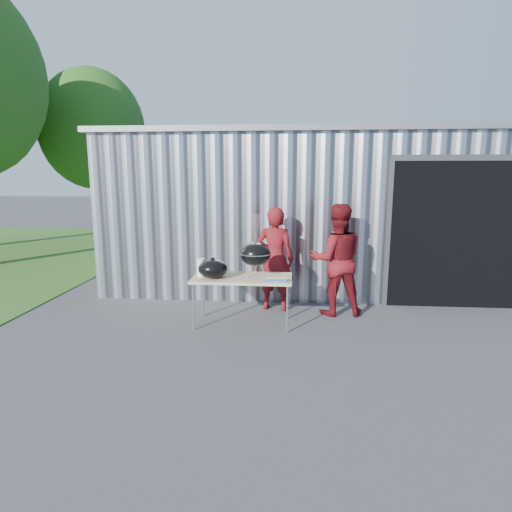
# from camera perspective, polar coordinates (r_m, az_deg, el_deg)

# --- Properties ---
(ground) EXTENTS (80.00, 80.00, 0.00)m
(ground) POSITION_cam_1_polar(r_m,az_deg,el_deg) (6.20, 0.71, -10.69)
(ground) COLOR #3B3B3D
(building) EXTENTS (8.20, 6.20, 3.10)m
(building) POSITION_cam_1_polar(r_m,az_deg,el_deg) (10.39, 7.64, 6.61)
(building) COLOR silver
(building) RESTS_ON ground
(tree_far) EXTENTS (3.54, 3.54, 5.86)m
(tree_far) POSITION_cam_1_polar(r_m,az_deg,el_deg) (16.37, -20.97, 15.45)
(tree_far) COLOR #442D19
(tree_far) RESTS_ON ground
(folding_table) EXTENTS (1.50, 0.75, 0.75)m
(folding_table) POSITION_cam_1_polar(r_m,az_deg,el_deg) (6.49, -1.84, -3.14)
(folding_table) COLOR tan
(folding_table) RESTS_ON ground
(kettle_grill) EXTENTS (0.48, 0.48, 0.95)m
(kettle_grill) POSITION_cam_1_polar(r_m,az_deg,el_deg) (6.41, -0.09, 0.85)
(kettle_grill) COLOR black
(kettle_grill) RESTS_ON folding_table
(grill_lid) EXTENTS (0.44, 0.44, 0.32)m
(grill_lid) POSITION_cam_1_polar(r_m,az_deg,el_deg) (6.42, -5.78, -1.67)
(grill_lid) COLOR black
(grill_lid) RESTS_ON folding_table
(paper_towels) EXTENTS (0.12, 0.12, 0.28)m
(paper_towels) POSITION_cam_1_polar(r_m,az_deg,el_deg) (6.51, -7.33, -1.57)
(paper_towels) COLOR white
(paper_towels) RESTS_ON folding_table
(white_tub) EXTENTS (0.20, 0.15, 0.10)m
(white_tub) POSITION_cam_1_polar(r_m,az_deg,el_deg) (6.73, -6.33, -1.92)
(white_tub) COLOR white
(white_tub) RESTS_ON folding_table
(foil_box) EXTENTS (0.32, 0.06, 0.06)m
(foil_box) POSITION_cam_1_polar(r_m,az_deg,el_deg) (6.20, 2.69, -3.14)
(foil_box) COLOR blue
(foil_box) RESTS_ON folding_table
(person_cook) EXTENTS (0.71, 0.54, 1.75)m
(person_cook) POSITION_cam_1_polar(r_m,az_deg,el_deg) (7.20, 2.56, -0.40)
(person_cook) COLOR maroon
(person_cook) RESTS_ON ground
(person_bystander) EXTENTS (0.95, 0.77, 1.82)m
(person_bystander) POSITION_cam_1_polar(r_m,az_deg,el_deg) (7.07, 10.69, -0.50)
(person_bystander) COLOR maroon
(person_bystander) RESTS_ON ground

